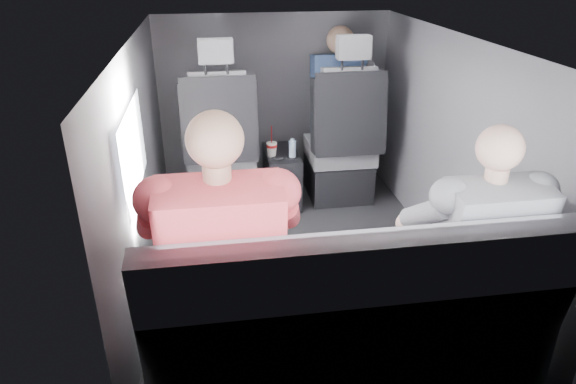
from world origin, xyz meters
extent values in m
plane|color=black|center=(0.00, 0.00, 0.00)|extent=(2.60, 2.60, 0.00)
plane|color=#B2B2AD|center=(0.00, 0.00, 1.35)|extent=(2.60, 2.60, 0.00)
cube|color=#56565B|center=(-0.90, 0.00, 0.68)|extent=(0.02, 2.60, 1.35)
cube|color=#56565B|center=(0.90, 0.00, 0.68)|extent=(0.02, 2.60, 1.35)
cube|color=#56565B|center=(0.00, 1.30, 0.68)|extent=(1.80, 0.02, 1.35)
cube|color=#56565B|center=(0.00, -1.30, 0.68)|extent=(1.80, 0.02, 1.35)
cube|color=white|center=(-0.88, -0.30, 0.90)|extent=(0.02, 0.75, 0.42)
cube|color=black|center=(0.45, 0.67, 0.80)|extent=(0.35, 0.11, 0.59)
cube|color=black|center=(-0.45, 0.92, 0.15)|extent=(0.46, 0.48, 0.30)
cube|color=slate|center=(-0.45, 0.90, 0.38)|extent=(0.48, 0.46, 0.14)
cube|color=slate|center=(-0.45, 0.70, 0.75)|extent=(0.38, 0.18, 0.61)
cube|color=black|center=(-0.67, 0.70, 0.72)|extent=(0.08, 0.21, 0.53)
cube|color=black|center=(-0.23, 0.70, 0.72)|extent=(0.08, 0.21, 0.53)
cube|color=black|center=(-0.45, 0.64, 0.74)|extent=(0.50, 0.11, 0.58)
cube|color=slate|center=(-0.45, 0.66, 1.19)|extent=(0.22, 0.10, 0.15)
cube|color=black|center=(0.45, 0.92, 0.15)|extent=(0.46, 0.48, 0.30)
cube|color=slate|center=(0.45, 0.90, 0.38)|extent=(0.48, 0.46, 0.14)
cube|color=slate|center=(0.45, 0.70, 0.75)|extent=(0.38, 0.18, 0.61)
cube|color=black|center=(0.23, 0.70, 0.72)|extent=(0.08, 0.21, 0.53)
cube|color=black|center=(0.67, 0.70, 0.72)|extent=(0.08, 0.21, 0.53)
cube|color=black|center=(0.45, 0.64, 0.74)|extent=(0.50, 0.11, 0.58)
cube|color=slate|center=(0.45, 0.66, 1.19)|extent=(0.22, 0.10, 0.15)
cube|color=black|center=(0.00, 0.88, 0.20)|extent=(0.24, 0.48, 0.40)
cylinder|color=black|center=(-0.05, 0.76, 0.41)|extent=(0.09, 0.09, 0.01)
cylinder|color=black|center=(0.06, 0.76, 0.41)|extent=(0.09, 0.09, 0.01)
cube|color=slate|center=(0.00, -1.02, 0.23)|extent=(1.60, 0.50, 0.45)
cube|color=slate|center=(0.00, -1.25, 0.68)|extent=(1.60, 0.17, 0.47)
cylinder|color=red|center=(-0.08, 0.80, 0.49)|extent=(0.08, 0.08, 0.02)
cylinder|color=white|center=(-0.08, 0.80, 0.50)|extent=(0.08, 0.08, 0.01)
cylinder|color=red|center=(-0.08, 0.80, 0.57)|extent=(0.01, 0.01, 0.13)
cylinder|color=#ABC8E8|center=(0.06, 0.75, 0.46)|extent=(0.05, 0.05, 0.13)
cylinder|color=#ABC8E8|center=(0.06, 0.75, 0.54)|extent=(0.03, 0.03, 0.02)
cube|color=silver|center=(-0.53, -0.73, 0.59)|extent=(0.39, 0.30, 0.02)
cube|color=silver|center=(-0.53, -0.74, 0.60)|extent=(0.31, 0.18, 0.00)
cube|color=silver|center=(-0.53, -0.65, 0.60)|extent=(0.11, 0.07, 0.00)
cube|color=silver|center=(-0.53, -0.89, 0.72)|extent=(0.36, 0.12, 0.25)
cube|color=silver|center=(-0.53, -0.88, 0.72)|extent=(0.32, 0.10, 0.21)
cube|color=black|center=(0.48, -0.78, 0.59)|extent=(0.33, 0.23, 0.02)
cube|color=black|center=(0.48, -0.79, 0.60)|extent=(0.27, 0.13, 0.00)
cube|color=black|center=(0.48, -0.71, 0.60)|extent=(0.10, 0.05, 0.00)
cube|color=black|center=(0.48, -0.92, 0.70)|extent=(0.32, 0.08, 0.21)
cube|color=silver|center=(0.48, -0.91, 0.70)|extent=(0.28, 0.06, 0.18)
cube|color=#323237|center=(-0.62, -0.90, 0.52)|extent=(0.16, 0.47, 0.14)
cube|color=#323237|center=(-0.38, -0.90, 0.52)|extent=(0.16, 0.47, 0.14)
cube|color=#323237|center=(-0.62, -0.65, 0.23)|extent=(0.14, 0.14, 0.45)
cube|color=#323237|center=(-0.38, -0.65, 0.23)|extent=(0.14, 0.14, 0.45)
cube|color=#E44B5A|center=(-0.50, -1.10, 0.78)|extent=(0.43, 0.29, 0.59)
sphere|color=tan|center=(-0.50, -1.07, 1.21)|extent=(0.19, 0.19, 0.19)
cylinder|color=tan|center=(-0.71, -0.82, 0.69)|extent=(0.12, 0.30, 0.13)
cylinder|color=tan|center=(-0.28, -0.82, 0.69)|extent=(0.12, 0.30, 0.13)
cube|color=navy|center=(0.42, -0.90, 0.51)|extent=(0.14, 0.42, 0.12)
cube|color=navy|center=(0.63, -0.90, 0.51)|extent=(0.14, 0.42, 0.12)
cube|color=navy|center=(0.42, -0.68, 0.23)|extent=(0.12, 0.12, 0.45)
cube|color=navy|center=(0.63, -0.68, 0.23)|extent=(0.12, 0.12, 0.45)
cube|color=gray|center=(0.52, -1.10, 0.75)|extent=(0.38, 0.26, 0.52)
sphere|color=#DAAC95|center=(0.52, -1.07, 1.12)|extent=(0.17, 0.17, 0.17)
cylinder|color=#DAAC95|center=(0.33, -0.82, 0.66)|extent=(0.11, 0.26, 0.11)
cylinder|color=#DAAC95|center=(0.71, -0.82, 0.66)|extent=(0.11, 0.26, 0.11)
cube|color=navy|center=(0.47, 1.08, 0.78)|extent=(0.41, 0.26, 0.59)
sphere|color=tan|center=(0.47, 1.10, 1.17)|extent=(0.21, 0.21, 0.21)
cube|color=navy|center=(0.47, 1.14, 0.49)|extent=(0.35, 0.41, 0.12)
camera|label=1|loc=(-0.50, -2.68, 1.77)|focal=32.00mm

